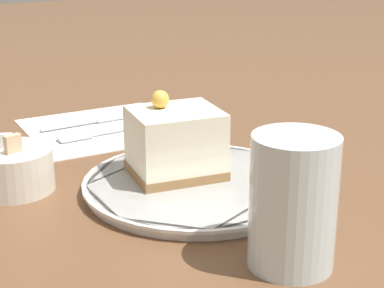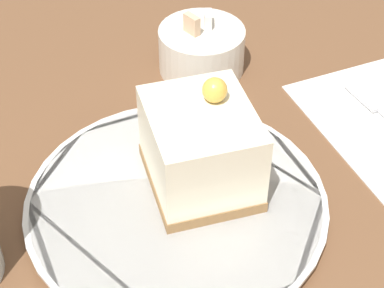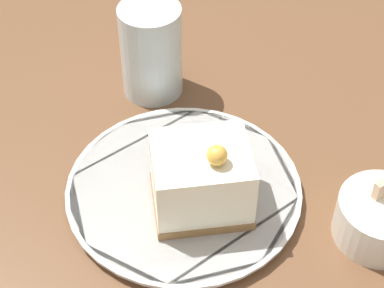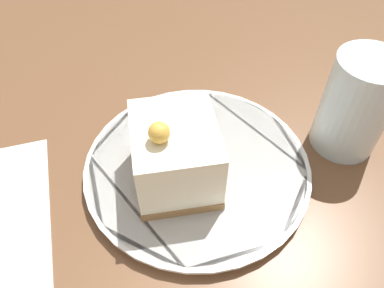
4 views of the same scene
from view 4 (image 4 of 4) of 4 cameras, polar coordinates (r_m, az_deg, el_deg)
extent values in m
plane|color=brown|center=(0.48, -4.60, -2.73)|extent=(4.00, 4.00, 0.00)
cylinder|color=silver|center=(0.46, 0.79, -3.50)|extent=(0.26, 0.26, 0.01)
cylinder|color=silver|center=(0.46, 0.79, -3.11)|extent=(0.27, 0.27, 0.00)
cube|color=olive|center=(0.44, -2.38, -4.57)|extent=(0.11, 0.12, 0.01)
cube|color=white|center=(0.41, -2.56, -1.10)|extent=(0.10, 0.12, 0.07)
sphere|color=#EFB747|center=(0.36, -5.03, 1.74)|extent=(0.02, 0.02, 0.02)
cylinder|color=silver|center=(0.49, 23.71, 5.46)|extent=(0.08, 0.08, 0.13)
camera|label=1|loc=(0.72, 79.49, 4.30)|focal=60.00mm
camera|label=2|loc=(0.68, 5.52, 54.58)|focal=60.00mm
camera|label=3|loc=(0.58, -88.00, 34.42)|focal=60.00mm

